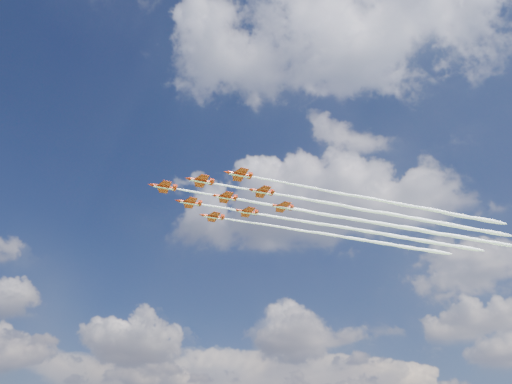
# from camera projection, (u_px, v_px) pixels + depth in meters

# --- Properties ---
(jet_lead) EXTENTS (97.73, 72.83, 2.36)m
(jet_lead) POSITION_uv_depth(u_px,v_px,m) (323.00, 214.00, 177.96)
(jet_lead) COLOR #A52009
(jet_row2_port) EXTENTS (97.73, 72.83, 2.36)m
(jet_row2_port) POSITION_uv_depth(u_px,v_px,m) (359.00, 209.00, 174.63)
(jet_row2_port) COLOR #A52009
(jet_row2_starb) EXTENTS (97.73, 72.83, 2.36)m
(jet_row2_starb) POSITION_uv_depth(u_px,v_px,m) (338.00, 227.00, 187.35)
(jet_row2_starb) COLOR #A52009
(jet_row3_port) EXTENTS (97.73, 72.83, 2.36)m
(jet_row3_port) POSITION_uv_depth(u_px,v_px,m) (397.00, 204.00, 171.30)
(jet_row3_port) COLOR #A52009
(jet_row3_centre) EXTENTS (97.73, 72.83, 2.36)m
(jet_row3_centre) POSITION_uv_depth(u_px,v_px,m) (373.00, 222.00, 184.02)
(jet_row3_centre) COLOR #A52009
(jet_row3_starb) EXTENTS (97.73, 72.83, 2.36)m
(jet_row3_starb) POSITION_uv_depth(u_px,v_px,m) (353.00, 239.00, 196.74)
(jet_row3_starb) COLOR #A52009
(jet_row4_port) EXTENTS (97.73, 72.83, 2.36)m
(jet_row4_port) POSITION_uv_depth(u_px,v_px,m) (410.00, 218.00, 180.70)
(jet_row4_port) COLOR #A52009
(jet_row4_starb) EXTENTS (97.73, 72.83, 2.36)m
(jet_row4_starb) POSITION_uv_depth(u_px,v_px,m) (386.00, 234.00, 193.42)
(jet_row4_starb) COLOR #A52009
(jet_tail) EXTENTS (97.73, 72.83, 2.36)m
(jet_tail) POSITION_uv_depth(u_px,v_px,m) (421.00, 230.00, 190.09)
(jet_tail) COLOR #A52009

